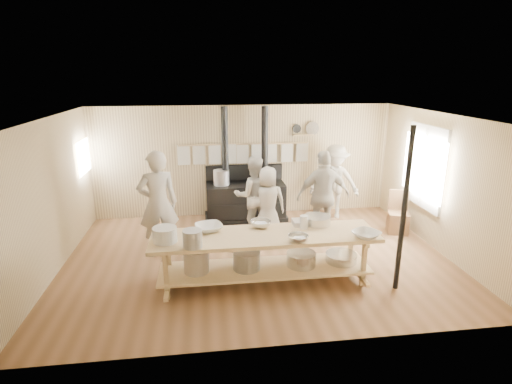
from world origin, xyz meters
TOP-DOWN VIEW (x-y plane):
  - ground at (0.00, 0.00)m, footprint 7.00×7.00m
  - room_shell at (0.00, 0.00)m, footprint 7.00×7.00m
  - window_right at (3.47, 0.60)m, footprint 0.09×1.50m
  - left_opening at (-3.45, 2.00)m, footprint 0.00×0.90m
  - stove at (-0.01, 2.12)m, footprint 1.90×0.75m
  - towel_rail at (-0.00, 2.40)m, footprint 3.00×0.04m
  - back_wall_shelf at (1.46, 2.43)m, footprint 0.63×0.14m
  - prep_table at (-0.01, -0.90)m, footprint 3.60×0.90m
  - support_post at (2.05, -1.35)m, footprint 0.08×0.08m
  - cook_far_left at (-1.79, 0.41)m, footprint 0.82×0.64m
  - cook_left at (0.07, 1.23)m, footprint 0.83×0.66m
  - cook_center at (0.34, 1.00)m, footprint 0.74×0.49m
  - cook_right at (1.43, 0.71)m, footprint 1.10×0.48m
  - cook_by_window at (2.07, 1.95)m, footprint 1.28×0.99m
  - chair at (3.16, 0.86)m, footprint 0.53×0.53m
  - bowl_white_a at (-0.88, -0.63)m, footprint 0.53×0.53m
  - bowl_steel_a at (-0.03, -0.57)m, footprint 0.47×0.47m
  - bowl_white_b at (1.54, -1.23)m, footprint 0.57×0.57m
  - bowl_steel_b at (0.46, -1.23)m, footprint 0.43×0.43m
  - roasting_pan at (0.72, -0.57)m, footprint 0.39×0.26m
  - mixing_bowl_large at (0.94, -0.57)m, footprint 0.51×0.51m
  - bucket_galv at (-1.13, -1.23)m, footprint 0.37×0.37m
  - deep_bowl_enamel at (-1.55, -0.98)m, footprint 0.42×0.42m
  - pitcher at (0.67, -0.73)m, footprint 0.16×0.16m

SIDE VIEW (x-z plane):
  - ground at x=0.00m, z-range 0.00..0.00m
  - chair at x=3.16m, z-range -0.18..0.71m
  - prep_table at x=-0.01m, z-range 0.10..0.95m
  - stove at x=-0.01m, z-range -0.78..1.82m
  - cook_center at x=0.34m, z-range 0.00..1.49m
  - cook_left at x=0.07m, z-range 0.00..1.67m
  - cook_by_window at x=2.07m, z-range 0.00..1.74m
  - roasting_pan at x=0.72m, z-range 0.85..0.94m
  - bowl_steel_b at x=0.46m, z-range 0.85..0.95m
  - bowl_white_b at x=1.54m, z-range 0.85..0.95m
  - bowl_white_a at x=-0.88m, z-range 0.85..0.96m
  - bowl_steel_a at x=-0.03m, z-range 0.85..0.96m
  - mixing_bowl_large at x=0.94m, z-range 0.85..0.99m
  - cook_right at x=1.43m, z-range 0.00..1.86m
  - pitcher at x=0.67m, z-range 0.85..1.07m
  - deep_bowl_enamel at x=-1.55m, z-range 0.85..1.08m
  - bucket_galv at x=-1.13m, z-range 0.85..1.11m
  - cook_far_left at x=-1.79m, z-range 0.00..2.00m
  - support_post at x=2.05m, z-range 0.00..2.60m
  - window_right at x=3.47m, z-range 0.67..2.33m
  - towel_rail at x=0.00m, z-range 1.31..1.78m
  - left_opening at x=-3.45m, z-range 1.15..2.05m
  - room_shell at x=0.00m, z-range -1.88..5.12m
  - back_wall_shelf at x=1.46m, z-range 1.84..2.17m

